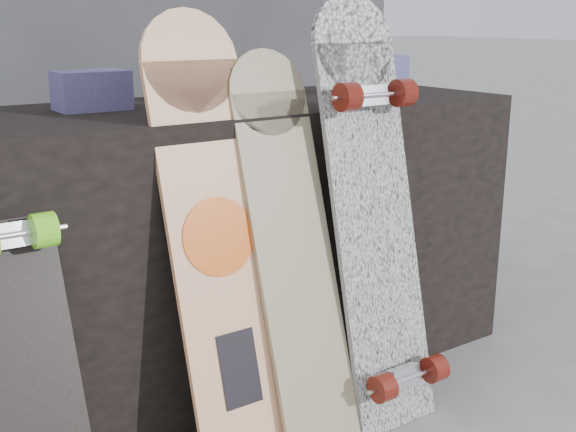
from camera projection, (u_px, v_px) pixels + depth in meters
vendor_table at (241, 239)px, 2.13m from camera, size 1.60×0.60×0.80m
merch_box_purple at (92, 90)px, 1.85m from camera, size 0.18×0.12×0.10m
merch_box_small at (376, 75)px, 2.21m from camera, size 0.14×0.14×0.12m
merch_box_flat at (218, 88)px, 2.14m from camera, size 0.22×0.10×0.06m
longboard_geisha at (216, 230)px, 1.66m from camera, size 0.24×0.30×1.06m
longboard_celtic at (292, 239)px, 1.75m from camera, size 0.21×0.30×0.96m
longboard_cascadia at (375, 207)px, 1.83m from camera, size 0.25×0.33×1.09m
skateboard_dark at (30, 346)px, 1.42m from camera, size 0.18×0.33×0.80m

